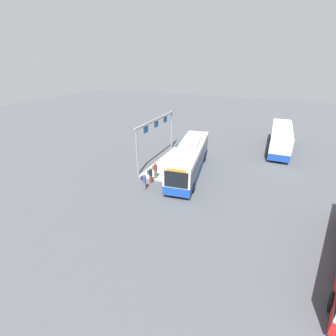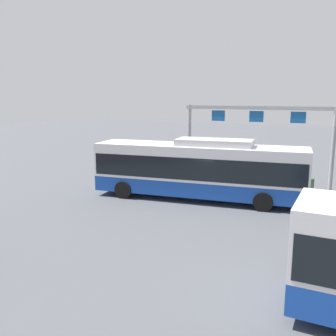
{
  "view_description": "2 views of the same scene",
  "coord_description": "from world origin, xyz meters",
  "px_view_note": "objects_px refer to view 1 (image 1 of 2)",
  "views": [
    {
      "loc": [
        22.59,
        7.45,
        11.51
      ],
      "look_at": [
        2.71,
        -1.34,
        1.43
      ],
      "focal_mm": 25.2,
      "sensor_mm": 36.0,
      "label": 1
    },
    {
      "loc": [
        -7.59,
        19.07,
        5.72
      ],
      "look_at": [
        2.22,
        -0.64,
        1.5
      ],
      "focal_mm": 39.63,
      "sensor_mm": 36.0,
      "label": 2
    }
  ],
  "objects_px": {
    "bus_background_left": "(281,137)",
    "person_waiting_mid": "(155,170)",
    "person_boarding": "(144,181)",
    "trash_bin": "(178,147)",
    "bus_main": "(189,157)",
    "person_waiting_near": "(150,175)"
  },
  "relations": [
    {
      "from": "bus_background_left",
      "to": "person_waiting_mid",
      "type": "xyz_separation_m",
      "value": [
        14.91,
        -11.72,
        -0.73
      ]
    },
    {
      "from": "person_boarding",
      "to": "trash_bin",
      "type": "height_order",
      "value": "person_boarding"
    },
    {
      "from": "bus_main",
      "to": "person_waiting_near",
      "type": "height_order",
      "value": "bus_main"
    },
    {
      "from": "person_boarding",
      "to": "person_waiting_near",
      "type": "xyz_separation_m",
      "value": [
        -1.45,
        -0.08,
        0.0
      ]
    },
    {
      "from": "bus_background_left",
      "to": "person_waiting_near",
      "type": "bearing_deg",
      "value": 143.37
    },
    {
      "from": "person_waiting_mid",
      "to": "person_boarding",
      "type": "bearing_deg",
      "value": -114.43
    },
    {
      "from": "bus_main",
      "to": "person_boarding",
      "type": "distance_m",
      "value": 6.03
    },
    {
      "from": "bus_background_left",
      "to": "person_waiting_near",
      "type": "distance_m",
      "value": 19.78
    },
    {
      "from": "bus_background_left",
      "to": "trash_bin",
      "type": "relative_size",
      "value": 12.31
    },
    {
      "from": "bus_main",
      "to": "trash_bin",
      "type": "height_order",
      "value": "bus_main"
    },
    {
      "from": "bus_main",
      "to": "trash_bin",
      "type": "bearing_deg",
      "value": -155.6
    },
    {
      "from": "bus_main",
      "to": "person_waiting_near",
      "type": "relative_size",
      "value": 7.21
    },
    {
      "from": "bus_main",
      "to": "bus_background_left",
      "type": "relative_size",
      "value": 1.09
    },
    {
      "from": "person_boarding",
      "to": "person_waiting_mid",
      "type": "height_order",
      "value": "person_waiting_mid"
    },
    {
      "from": "bus_background_left",
      "to": "trash_bin",
      "type": "height_order",
      "value": "bus_background_left"
    },
    {
      "from": "bus_main",
      "to": "person_waiting_near",
      "type": "xyz_separation_m",
      "value": [
        3.87,
        -2.77,
        -0.92
      ]
    },
    {
      "from": "bus_background_left",
      "to": "person_waiting_near",
      "type": "height_order",
      "value": "bus_background_left"
    },
    {
      "from": "person_boarding",
      "to": "person_waiting_mid",
      "type": "xyz_separation_m",
      "value": [
        -2.39,
        -0.01,
        0.16
      ]
    },
    {
      "from": "person_boarding",
      "to": "person_waiting_mid",
      "type": "relative_size",
      "value": 1.0
    },
    {
      "from": "person_waiting_near",
      "to": "person_waiting_mid",
      "type": "distance_m",
      "value": 0.95
    },
    {
      "from": "person_boarding",
      "to": "person_waiting_near",
      "type": "height_order",
      "value": "same"
    },
    {
      "from": "bus_main",
      "to": "bus_background_left",
      "type": "height_order",
      "value": "bus_main"
    }
  ]
}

